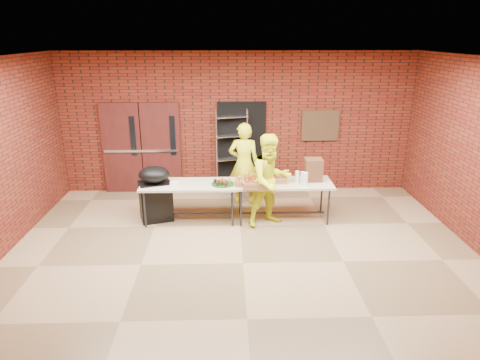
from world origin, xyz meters
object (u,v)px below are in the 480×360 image
(table_right, at_px, (283,185))
(volunteer_woman, at_px, (244,164))
(table_left, at_px, (189,187))
(coffee_dispenser, at_px, (313,170))
(wire_rack, at_px, (232,152))
(covered_grill, at_px, (155,193))
(volunteer_man, at_px, (270,180))

(table_right, bearing_deg, volunteer_woman, 130.53)
(table_left, distance_m, coffee_dispenser, 2.46)
(table_left, relative_size, volunteer_woman, 1.05)
(wire_rack, bearing_deg, covered_grill, -148.83)
(volunteer_woman, height_order, volunteer_man, volunteer_man)
(coffee_dispenser, relative_size, volunteer_man, 0.25)
(wire_rack, height_order, table_left, wire_rack)
(covered_grill, xyz_separation_m, volunteer_man, (2.25, -0.29, 0.34))
(table_left, distance_m, table_right, 1.85)
(wire_rack, height_order, table_right, wire_rack)
(coffee_dispenser, bearing_deg, wire_rack, 136.85)
(table_right, xyz_separation_m, volunteer_woman, (-0.74, 0.88, 0.18))
(table_right, relative_size, covered_grill, 1.72)
(table_right, bearing_deg, coffee_dispenser, 9.11)
(table_left, bearing_deg, table_right, 0.57)
(table_right, bearing_deg, volunteer_man, -141.51)
(table_left, distance_m, covered_grill, 0.70)
(coffee_dispenser, xyz_separation_m, volunteer_man, (-0.88, -0.31, -0.11))
(table_left, xyz_separation_m, coffee_dispenser, (2.44, 0.09, 0.30))
(wire_rack, xyz_separation_m, volunteer_man, (0.71, -1.80, -0.08))
(wire_rack, xyz_separation_m, volunteer_woman, (0.25, -0.70, -0.08))
(wire_rack, xyz_separation_m, table_right, (0.99, -1.58, -0.26))
(table_left, relative_size, volunteer_man, 1.05)
(table_right, height_order, volunteer_man, volunteer_man)
(table_right, distance_m, volunteer_man, 0.40)
(covered_grill, bearing_deg, volunteer_man, -25.01)
(volunteer_man, bearing_deg, table_right, 13.46)
(wire_rack, xyz_separation_m, coffee_dispenser, (1.58, -1.49, 0.03))
(table_left, xyz_separation_m, volunteer_woman, (1.10, 0.88, 0.19))
(covered_grill, height_order, volunteer_man, volunteer_man)
(wire_rack, distance_m, covered_grill, 2.19)
(wire_rack, bearing_deg, coffee_dispenser, -56.31)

